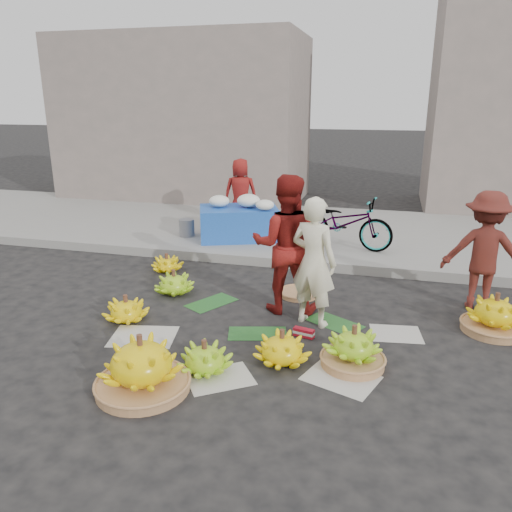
% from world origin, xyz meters
% --- Properties ---
extents(ground, '(80.00, 80.00, 0.00)m').
position_xyz_m(ground, '(0.00, 0.00, 0.00)').
color(ground, black).
rests_on(ground, ground).
extents(curb, '(40.00, 0.25, 0.15)m').
position_xyz_m(curb, '(0.00, 2.20, 0.07)').
color(curb, gray).
rests_on(curb, ground).
extents(sidewalk, '(40.00, 4.00, 0.12)m').
position_xyz_m(sidewalk, '(0.00, 4.30, 0.06)').
color(sidewalk, gray).
rests_on(sidewalk, ground).
extents(building_left, '(6.00, 3.00, 4.00)m').
position_xyz_m(building_left, '(-4.00, 7.20, 2.00)').
color(building_left, gray).
rests_on(building_left, sidewalk).
extents(newspaper_scatter, '(3.20, 1.80, 0.00)m').
position_xyz_m(newspaper_scatter, '(0.00, -0.80, 0.00)').
color(newspaper_scatter, beige).
rests_on(newspaper_scatter, ground).
extents(banana_leaves, '(2.00, 1.00, 0.00)m').
position_xyz_m(banana_leaves, '(-0.10, 0.20, 0.00)').
color(banana_leaves, '#1B521E').
rests_on(banana_leaves, ground).
extents(banana_bunch_0, '(0.61, 0.61, 0.33)m').
position_xyz_m(banana_bunch_0, '(-1.68, -0.27, 0.14)').
color(banana_bunch_0, yellow).
rests_on(banana_bunch_0, ground).
extents(banana_bunch_1, '(0.58, 0.58, 0.33)m').
position_xyz_m(banana_bunch_1, '(-0.38, -1.12, 0.14)').
color(banana_bunch_1, '#7ABE1B').
rests_on(banana_bunch_1, ground).
extents(banana_bunch_2, '(0.89, 0.89, 0.55)m').
position_xyz_m(banana_bunch_2, '(-0.81, -1.56, 0.25)').
color(banana_bunch_2, '#9E6A42').
rests_on(banana_bunch_2, ground).
extents(banana_bunch_3, '(0.70, 0.70, 0.36)m').
position_xyz_m(banana_bunch_3, '(0.30, -0.75, 0.16)').
color(banana_bunch_3, yellow).
rests_on(banana_bunch_3, ground).
extents(banana_bunch_4, '(0.71, 0.71, 0.43)m').
position_xyz_m(banana_bunch_4, '(0.98, -0.63, 0.18)').
color(banana_bunch_4, '#9E6A42').
rests_on(banana_bunch_4, ground).
extents(banana_bunch_5, '(0.74, 0.74, 0.47)m').
position_xyz_m(banana_bunch_5, '(2.45, 0.55, 0.20)').
color(banana_bunch_5, '#9E6A42').
rests_on(banana_bunch_5, ground).
extents(banana_bunch_6, '(0.55, 0.55, 0.34)m').
position_xyz_m(banana_bunch_6, '(-1.50, 0.68, 0.15)').
color(banana_bunch_6, '#7ABE1B').
rests_on(banana_bunch_6, ground).
extents(banana_bunch_7, '(0.46, 0.46, 0.29)m').
position_xyz_m(banana_bunch_7, '(-1.97, 1.49, 0.12)').
color(banana_bunch_7, yellow).
rests_on(banana_bunch_7, ground).
extents(basket_spare, '(0.54, 0.54, 0.06)m').
position_xyz_m(basket_spare, '(0.14, 1.04, 0.03)').
color(basket_spare, '#9E6A42').
rests_on(basket_spare, ground).
extents(incense_stack, '(0.24, 0.12, 0.10)m').
position_xyz_m(incense_stack, '(0.41, -0.15, 0.05)').
color(incense_stack, '#B51325').
rests_on(incense_stack, ground).
extents(vendor_cream, '(0.64, 0.52, 1.50)m').
position_xyz_m(vendor_cream, '(0.44, 0.24, 0.75)').
color(vendor_cream, '#F2ECCC').
rests_on(vendor_cream, ground).
extents(vendor_red, '(0.91, 0.76, 1.69)m').
position_xyz_m(vendor_red, '(0.05, 0.54, 0.84)').
color(vendor_red, maroon).
rests_on(vendor_red, ground).
extents(man_striped, '(1.00, 0.62, 1.49)m').
position_xyz_m(man_striped, '(2.37, 1.21, 0.74)').
color(man_striped, maroon).
rests_on(man_striped, ground).
extents(flower_table, '(1.57, 1.28, 0.79)m').
position_xyz_m(flower_table, '(-1.34, 3.17, 0.44)').
color(flower_table, '#1B4EB3').
rests_on(flower_table, sidewalk).
extents(grey_bucket, '(0.28, 0.28, 0.31)m').
position_xyz_m(grey_bucket, '(-2.31, 3.08, 0.28)').
color(grey_bucket, slate).
rests_on(grey_bucket, sidewalk).
extents(flower_vendor, '(0.72, 0.55, 1.32)m').
position_xyz_m(flower_vendor, '(-1.58, 4.09, 0.78)').
color(flower_vendor, maroon).
rests_on(flower_vendor, sidewalk).
extents(bicycle, '(0.87, 1.71, 0.86)m').
position_xyz_m(bicycle, '(0.52, 3.08, 0.55)').
color(bicycle, gray).
rests_on(bicycle, sidewalk).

